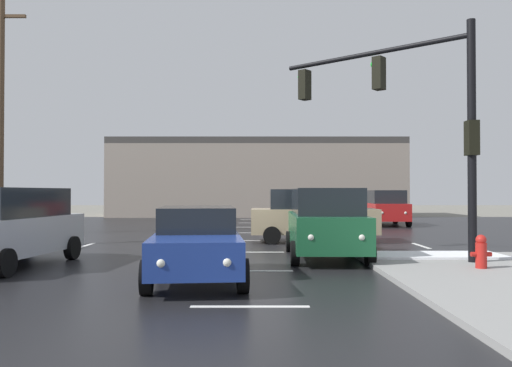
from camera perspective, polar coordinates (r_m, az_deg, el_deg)
name	(u,v)px	position (r m, az deg, el deg)	size (l,w,h in m)	color
ground_plane	(253,246)	(18.92, -0.28, -6.83)	(120.00, 120.00, 0.00)	slate
road_asphalt	(253,246)	(18.92, -0.28, -6.80)	(44.00, 44.00, 0.02)	black
snow_strip_curbside	(430,255)	(15.71, 18.36, -7.36)	(4.00, 1.60, 0.06)	white
lane_markings	(290,250)	(17.58, 3.66, -7.20)	(36.15, 36.15, 0.01)	silver
traffic_signal_mast	(413,106)	(15.42, 16.61, 8.07)	(4.64, 3.95, 6.28)	black
fire_hydrant	(481,251)	(13.62, 23.23, -6.78)	(0.48, 0.26, 0.79)	red
strip_building_background	(257,179)	(43.26, 0.12, 0.53)	(22.86, 8.00, 6.11)	gray
sedan_blue	(197,241)	(11.74, -6.39, -6.24)	(2.36, 4.66, 1.58)	navy
suv_green	(326,221)	(15.48, 7.56, -4.08)	(2.25, 4.87, 2.03)	#195933
suv_tan	(314,214)	(20.46, 6.30, -3.32)	(4.85, 2.21, 2.03)	tan
suv_silver	(7,225)	(15.00, -25.32, -4.10)	(2.61, 4.99, 2.03)	#B7BABF
suv_red	(385,207)	(31.63, 13.80, -2.46)	(2.32, 4.90, 2.03)	#B21919
utility_pole_far	(1,112)	(26.70, -25.88, 7.02)	(2.20, 0.28, 10.75)	brown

